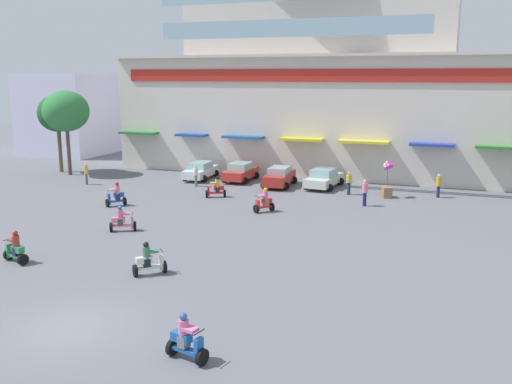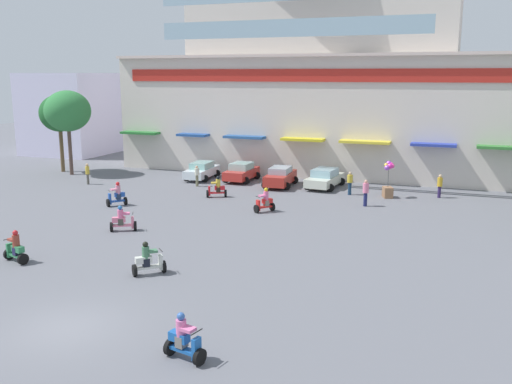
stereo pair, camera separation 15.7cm
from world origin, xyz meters
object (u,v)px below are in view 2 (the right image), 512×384
(scooter_rider_5, at_px, (265,202))
(pedestrian_0, at_px, (87,172))
(scooter_rider_3, at_px, (16,249))
(scooter_rider_4, at_px, (123,221))
(plaza_tree_2, at_px, (59,114))
(parked_car_3, at_px, (325,178))
(parked_car_1, at_px, (241,172))
(pedestrian_3, at_px, (366,191))
(plaza_tree_0, at_px, (68,111))
(scooter_rider_1, at_px, (184,341))
(pedestrian_2, at_px, (440,184))
(parked_car_2, at_px, (280,177))
(scooter_rider_2, at_px, (217,189))
(balloon_vendor_cart, at_px, (388,181))
(parked_car_0, at_px, (202,170))
(scooter_rider_8, at_px, (117,196))
(pedestrian_1, at_px, (350,182))
(pedestrian_4, at_px, (197,175))
(scooter_rider_7, at_px, (148,261))

(scooter_rider_5, height_order, pedestrian_0, pedestrian_0)
(scooter_rider_3, xyz_separation_m, scooter_rider_4, (1.62, 6.26, -0.04))
(plaza_tree_2, height_order, parked_car_3, plaza_tree_2)
(parked_car_1, relative_size, pedestrian_3, 2.22)
(plaza_tree_0, bearing_deg, pedestrian_0, -38.16)
(parked_car_1, height_order, scooter_rider_4, parked_car_1)
(parked_car_1, distance_m, scooter_rider_1, 29.36)
(scooter_rider_3, xyz_separation_m, pedestrian_2, (17.63, 21.34, 0.32))
(pedestrian_3, bearing_deg, plaza_tree_0, 173.03)
(plaza_tree_0, distance_m, pedestrian_3, 26.44)
(parked_car_2, relative_size, scooter_rider_2, 2.88)
(pedestrian_3, height_order, balloon_vendor_cart, balloon_vendor_cart)
(scooter_rider_3, bearing_deg, pedestrian_2, 50.44)
(parked_car_0, relative_size, pedestrian_3, 2.44)
(scooter_rider_8, distance_m, balloon_vendor_cart, 18.63)
(pedestrian_3, distance_m, balloon_vendor_cart, 3.40)
(scooter_rider_1, distance_m, pedestrian_0, 30.06)
(scooter_rider_8, bearing_deg, pedestrian_1, 32.65)
(plaza_tree_2, relative_size, pedestrian_0, 4.10)
(scooter_rider_4, bearing_deg, scooter_rider_1, -49.80)
(parked_car_0, distance_m, pedestrian_1, 12.85)
(parked_car_0, relative_size, pedestrian_1, 2.57)
(plaza_tree_0, bearing_deg, pedestrian_2, 2.34)
(parked_car_3, xyz_separation_m, pedestrian_4, (-9.38, -2.95, 0.19))
(scooter_rider_8, distance_m, pedestrian_4, 8.05)
(scooter_rider_1, xyz_separation_m, balloon_vendor_cart, (2.72, 25.62, 0.56))
(scooter_rider_2, height_order, pedestrian_0, pedestrian_0)
(scooter_rider_1, bearing_deg, pedestrian_2, 77.12)
(pedestrian_3, relative_size, pedestrian_4, 1.09)
(scooter_rider_2, bearing_deg, parked_car_0, 124.08)
(scooter_rider_5, relative_size, scooter_rider_7, 1.04)
(scooter_rider_7, xyz_separation_m, pedestrian_0, (-15.18, 16.18, 0.34))
(parked_car_3, height_order, scooter_rider_4, parked_car_3)
(plaza_tree_2, distance_m, pedestrian_1, 26.29)
(scooter_rider_8, bearing_deg, parked_car_1, 68.19)
(scooter_rider_1, bearing_deg, pedestrian_0, 131.98)
(scooter_rider_4, xyz_separation_m, pedestrian_0, (-10.22, 10.64, 0.37))
(parked_car_1, height_order, scooter_rider_3, scooter_rider_3)
(scooter_rider_5, distance_m, scooter_rider_8, 9.87)
(pedestrian_2, height_order, pedestrian_3, pedestrian_3)
(scooter_rider_3, xyz_separation_m, scooter_rider_5, (7.51, 13.17, 0.00))
(scooter_rider_7, bearing_deg, pedestrian_4, 110.07)
(plaza_tree_0, xyz_separation_m, scooter_rider_1, (24.18, -25.55, -4.82))
(parked_car_3, bearing_deg, parked_car_2, -168.06)
(pedestrian_1, relative_size, pedestrian_4, 1.03)
(parked_car_2, xyz_separation_m, scooter_rider_5, (1.63, -8.23, -0.14))
(parked_car_1, bearing_deg, scooter_rider_4, -92.18)
(parked_car_2, bearing_deg, parked_car_1, 164.44)
(scooter_rider_2, xyz_separation_m, pedestrian_4, (-3.06, 3.06, 0.31))
(parked_car_3, bearing_deg, parked_car_0, 179.99)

